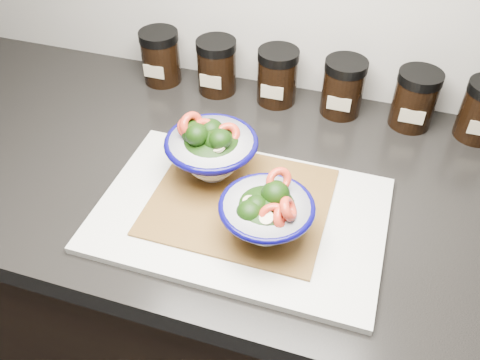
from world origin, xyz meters
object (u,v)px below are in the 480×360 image
(spice_jar_b, at_px, (217,66))
(spice_jar_e, at_px, (415,99))
(cutting_board, at_px, (241,214))
(bowl_left, at_px, (211,150))
(spice_jar_c, at_px, (277,76))
(bowl_right, at_px, (267,214))
(spice_jar_a, at_px, (161,57))
(spice_jar_d, at_px, (343,87))

(spice_jar_b, height_order, spice_jar_e, same)
(cutting_board, distance_m, bowl_left, 0.12)
(spice_jar_b, xyz_separation_m, spice_jar_c, (0.13, 0.00, 0.00))
(bowl_right, bearing_deg, spice_jar_c, 102.25)
(spice_jar_a, height_order, spice_jar_b, same)
(cutting_board, relative_size, spice_jar_b, 3.98)
(cutting_board, distance_m, spice_jar_d, 0.36)
(spice_jar_d, bearing_deg, bowl_left, -123.36)
(bowl_right, relative_size, spice_jar_b, 1.24)
(cutting_board, distance_m, spice_jar_b, 0.38)
(bowl_left, bearing_deg, spice_jar_d, 56.64)
(bowl_left, distance_m, spice_jar_c, 0.27)
(bowl_right, relative_size, spice_jar_d, 1.24)
(bowl_left, relative_size, spice_jar_a, 1.36)
(spice_jar_b, bearing_deg, spice_jar_e, 0.00)
(bowl_left, xyz_separation_m, spice_jar_c, (0.04, 0.27, -0.01))
(spice_jar_a, distance_m, spice_jar_c, 0.25)
(bowl_right, height_order, spice_jar_a, bowl_right)
(bowl_left, xyz_separation_m, spice_jar_d, (0.18, 0.27, -0.01))
(bowl_right, xyz_separation_m, spice_jar_c, (-0.08, 0.37, -0.00))
(bowl_left, height_order, bowl_right, bowl_left)
(spice_jar_d, distance_m, spice_jar_e, 0.14)
(bowl_left, bearing_deg, spice_jar_e, 40.60)
(bowl_left, xyz_separation_m, spice_jar_a, (-0.21, 0.27, -0.01))
(spice_jar_a, relative_size, spice_jar_e, 1.00)
(spice_jar_d, bearing_deg, spice_jar_a, 180.00)
(spice_jar_a, bearing_deg, bowl_right, -48.11)
(bowl_left, distance_m, spice_jar_d, 0.32)
(cutting_board, distance_m, spice_jar_e, 0.41)
(spice_jar_a, bearing_deg, bowl_left, -51.71)
(bowl_right, distance_m, spice_jar_e, 0.42)
(cutting_board, relative_size, bowl_left, 2.92)
(cutting_board, xyz_separation_m, spice_jar_d, (0.10, 0.34, 0.05))
(bowl_left, distance_m, spice_jar_b, 0.28)
(spice_jar_a, xyz_separation_m, spice_jar_b, (0.13, 0.00, 0.00))
(spice_jar_a, xyz_separation_m, spice_jar_d, (0.39, 0.00, 0.00))
(cutting_board, xyz_separation_m, spice_jar_e, (0.24, 0.34, 0.05))
(spice_jar_b, distance_m, spice_jar_c, 0.13)
(spice_jar_d, bearing_deg, spice_jar_c, 180.00)
(cutting_board, height_order, spice_jar_e, spice_jar_e)
(bowl_right, distance_m, spice_jar_c, 0.38)
(spice_jar_b, bearing_deg, bowl_left, -72.35)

